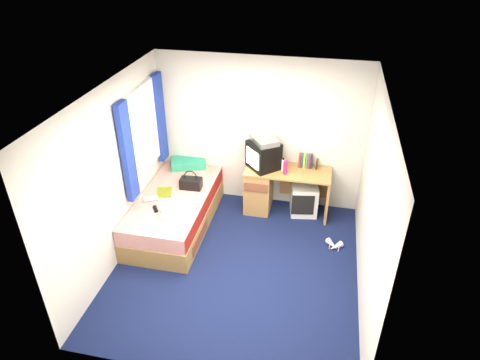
% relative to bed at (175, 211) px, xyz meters
% --- Properties ---
extents(ground, '(3.40, 3.40, 0.00)m').
position_rel_bed_xyz_m(ground, '(1.10, -0.70, -0.27)').
color(ground, '#0C1438').
rests_on(ground, ground).
extents(room_shell, '(3.40, 3.40, 3.40)m').
position_rel_bed_xyz_m(room_shell, '(1.10, -0.70, 1.18)').
color(room_shell, white).
rests_on(room_shell, ground).
extents(bed, '(1.01, 2.00, 0.54)m').
position_rel_bed_xyz_m(bed, '(0.00, 0.00, 0.00)').
color(bed, '#B08449').
rests_on(bed, ground).
extents(pillow, '(0.65, 0.53, 0.12)m').
position_rel_bed_xyz_m(pillow, '(-0.06, 0.90, 0.33)').
color(pillow, teal).
rests_on(pillow, bed).
extents(desk, '(1.30, 0.55, 0.75)m').
position_rel_bed_xyz_m(desk, '(1.32, 0.74, 0.14)').
color(desk, '#B08449').
rests_on(desk, ground).
extents(storage_cube, '(0.46, 0.46, 0.50)m').
position_rel_bed_xyz_m(storage_cube, '(1.87, 0.75, -0.02)').
color(storage_cube, white).
rests_on(storage_cube, ground).
extents(crt_tv, '(0.58, 0.58, 0.43)m').
position_rel_bed_xyz_m(crt_tv, '(1.21, 0.74, 0.69)').
color(crt_tv, black).
rests_on(crt_tv, desk).
extents(vcr, '(0.50, 0.53, 0.08)m').
position_rel_bed_xyz_m(vcr, '(1.21, 0.74, 0.95)').
color(vcr, '#ABABAD').
rests_on(vcr, crt_tv).
extents(book_row, '(0.20, 0.13, 0.20)m').
position_rel_bed_xyz_m(book_row, '(1.84, 0.90, 0.58)').
color(book_row, maroon).
rests_on(book_row, desk).
extents(picture_frame, '(0.03, 0.12, 0.14)m').
position_rel_bed_xyz_m(picture_frame, '(2.02, 0.89, 0.55)').
color(picture_frame, black).
rests_on(picture_frame, desk).
extents(pink_water_bottle, '(0.08, 0.08, 0.21)m').
position_rel_bed_xyz_m(pink_water_bottle, '(1.56, 0.62, 0.58)').
color(pink_water_bottle, '#E52062').
rests_on(pink_water_bottle, desk).
extents(aerosol_can, '(0.06, 0.06, 0.18)m').
position_rel_bed_xyz_m(aerosol_can, '(1.52, 0.71, 0.57)').
color(aerosol_can, white).
rests_on(aerosol_can, desk).
extents(handbag, '(0.33, 0.19, 0.30)m').
position_rel_bed_xyz_m(handbag, '(0.19, 0.25, 0.36)').
color(handbag, black).
rests_on(handbag, bed).
extents(towel, '(0.28, 0.23, 0.09)m').
position_rel_bed_xyz_m(towel, '(0.13, -0.36, 0.32)').
color(towel, white).
rests_on(towel, bed).
extents(magazine, '(0.28, 0.33, 0.01)m').
position_rel_bed_xyz_m(magazine, '(-0.17, 0.05, 0.28)').
color(magazine, '#BFD517').
rests_on(magazine, bed).
extents(water_bottle, '(0.21, 0.15, 0.07)m').
position_rel_bed_xyz_m(water_bottle, '(-0.27, -0.20, 0.31)').
color(water_bottle, white).
rests_on(water_bottle, bed).
extents(colour_swatch_fan, '(0.23, 0.09, 0.01)m').
position_rel_bed_xyz_m(colour_swatch_fan, '(0.06, -0.59, 0.28)').
color(colour_swatch_fan, orange).
rests_on(colour_swatch_fan, bed).
extents(remote_control, '(0.13, 0.16, 0.02)m').
position_rel_bed_xyz_m(remote_control, '(-0.13, -0.40, 0.28)').
color(remote_control, black).
rests_on(remote_control, bed).
extents(window_assembly, '(0.11, 1.42, 1.40)m').
position_rel_bed_xyz_m(window_assembly, '(-0.45, 0.20, 1.15)').
color(window_assembly, silver).
rests_on(window_assembly, room_shell).
extents(white_heels, '(0.26, 0.26, 0.09)m').
position_rel_bed_xyz_m(white_heels, '(2.38, -0.05, -0.23)').
color(white_heels, white).
rests_on(white_heels, ground).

